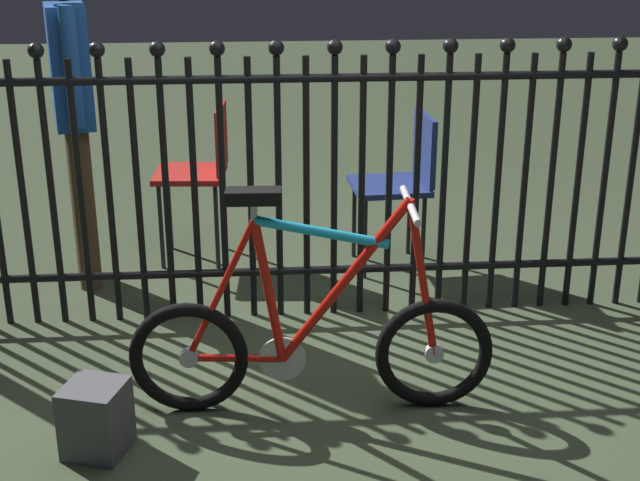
{
  "coord_description": "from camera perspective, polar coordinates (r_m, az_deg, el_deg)",
  "views": [
    {
      "loc": [
        -0.32,
        -3.2,
        1.83
      ],
      "look_at": [
        -0.06,
        0.21,
        0.55
      ],
      "focal_mm": 49.99,
      "sensor_mm": 36.0,
      "label": 1
    }
  ],
  "objects": [
    {
      "name": "ground_plane",
      "position": [
        3.7,
        1.2,
        -9.11
      ],
      "size": [
        20.0,
        20.0,
        0.0
      ],
      "primitive_type": "plane",
      "color": "#3A4830"
    },
    {
      "name": "display_crate",
      "position": [
        3.31,
        -14.15,
        -10.98
      ],
      "size": [
        0.26,
        0.26,
        0.26
      ],
      "primitive_type": "cube",
      "rotation": [
        0.0,
        0.0,
        -0.31
      ],
      "color": "#4C4C51",
      "rests_on": "ground"
    },
    {
      "name": "iron_fence",
      "position": [
        4.05,
        -0.44,
        4.18
      ],
      "size": [
        4.05,
        0.07,
        1.35
      ],
      "color": "black",
      "rests_on": "ground"
    },
    {
      "name": "person_visitor",
      "position": [
        4.52,
        -15.57,
        9.0
      ],
      "size": [
        0.25,
        0.46,
        1.64
      ],
      "color": "#4C3823",
      "rests_on": "ground"
    },
    {
      "name": "chair_red",
      "position": [
        4.83,
        -7.49,
        4.82
      ],
      "size": [
        0.4,
        0.39,
        0.85
      ],
      "color": "black",
      "rests_on": "ground"
    },
    {
      "name": "chair_navy",
      "position": [
        4.72,
        5.37,
        4.22
      ],
      "size": [
        0.42,
        0.41,
        0.83
      ],
      "color": "black",
      "rests_on": "ground"
    },
    {
      "name": "bicycle",
      "position": [
        3.39,
        -0.57,
        -6.31
      ],
      "size": [
        1.39,
        0.4,
        0.89
      ],
      "color": "black",
      "rests_on": "ground"
    }
  ]
}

